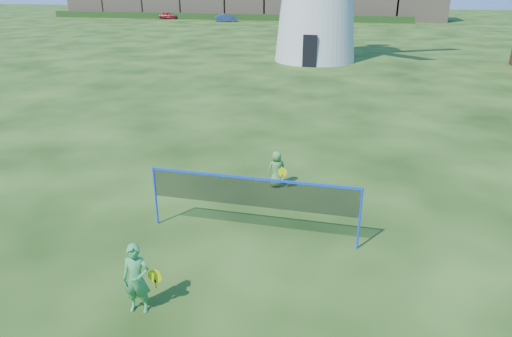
{
  "coord_description": "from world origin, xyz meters",
  "views": [
    {
      "loc": [
        2.62,
        -9.43,
        5.71
      ],
      "look_at": [
        0.2,
        0.5,
        1.5
      ],
      "focal_mm": 31.67,
      "sensor_mm": 36.0,
      "label": 1
    }
  ],
  "objects_px": {
    "badminton_net": "(252,193)",
    "player_girl": "(137,279)",
    "player_boy": "(277,169)",
    "car_right": "(226,18)",
    "car_left": "(169,16)"
  },
  "relations": [
    {
      "from": "badminton_net",
      "to": "car_right",
      "type": "xyz_separation_m",
      "value": [
        -20.16,
        62.89,
        -0.57
      ]
    },
    {
      "from": "badminton_net",
      "to": "player_girl",
      "type": "distance_m",
      "value": 3.47
    },
    {
      "from": "badminton_net",
      "to": "car_left",
      "type": "height_order",
      "value": "badminton_net"
    },
    {
      "from": "player_girl",
      "to": "player_boy",
      "type": "relative_size",
      "value": 1.27
    },
    {
      "from": "badminton_net",
      "to": "player_girl",
      "type": "height_order",
      "value": "badminton_net"
    },
    {
      "from": "player_girl",
      "to": "car_right",
      "type": "xyz_separation_m",
      "value": [
        -18.76,
        66.04,
        -0.13
      ]
    },
    {
      "from": "badminton_net",
      "to": "car_left",
      "type": "relative_size",
      "value": 1.53
    },
    {
      "from": "player_girl",
      "to": "car_left",
      "type": "distance_m",
      "value": 75.27
    },
    {
      "from": "player_girl",
      "to": "player_boy",
      "type": "xyz_separation_m",
      "value": [
        1.4,
        6.12,
        -0.15
      ]
    },
    {
      "from": "player_girl",
      "to": "player_boy",
      "type": "height_order",
      "value": "player_girl"
    },
    {
      "from": "badminton_net",
      "to": "car_right",
      "type": "distance_m",
      "value": 66.04
    },
    {
      "from": "player_boy",
      "to": "car_left",
      "type": "relative_size",
      "value": 0.34
    },
    {
      "from": "car_left",
      "to": "car_right",
      "type": "distance_m",
      "value": 11.59
    },
    {
      "from": "player_boy",
      "to": "car_right",
      "type": "relative_size",
      "value": 0.32
    },
    {
      "from": "car_right",
      "to": "car_left",
      "type": "bearing_deg",
      "value": 56.15
    }
  ]
}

